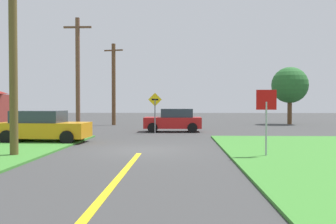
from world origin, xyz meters
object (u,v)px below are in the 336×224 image
(utility_pole_far, at_px, (114,84))
(direction_sign, at_px, (155,108))
(utility_pole_mid, at_px, (78,74))
(stop_sign, at_px, (266,110))
(utility_pole_near, at_px, (13,28))
(oak_tree_left, at_px, (290,85))
(parked_car_near_building, at_px, (43,127))
(car_approaching_junction, at_px, (174,120))

(utility_pole_far, distance_m, direction_sign, 10.13)
(utility_pole_mid, bearing_deg, stop_sign, -44.50)
(utility_pole_mid, distance_m, direction_sign, 5.48)
(utility_pole_near, relative_size, oak_tree_left, 1.70)
(direction_sign, height_order, oak_tree_left, oak_tree_left)
(utility_pole_near, bearing_deg, utility_pole_far, 89.80)
(direction_sign, bearing_deg, parked_car_near_building, -132.56)
(direction_sign, bearing_deg, utility_pole_mid, -169.65)
(utility_pole_near, bearing_deg, stop_sign, 0.78)
(parked_car_near_building, bearing_deg, car_approaching_junction, 49.90)
(parked_car_near_building, xyz_separation_m, utility_pole_far, (0.87, 14.64, 3.01))
(utility_pole_far, distance_m, oak_tree_left, 16.75)
(car_approaching_junction, relative_size, utility_pole_mid, 0.53)
(parked_car_near_building, relative_size, utility_pole_mid, 0.60)
(stop_sign, bearing_deg, oak_tree_left, -107.75)
(parked_car_near_building, bearing_deg, stop_sign, -22.18)
(utility_pole_mid, xyz_separation_m, utility_pole_far, (0.49, 9.75, -0.07))
(utility_pole_far, bearing_deg, car_approaching_junction, -53.15)
(oak_tree_left, bearing_deg, parked_car_near_building, -136.53)
(car_approaching_junction, bearing_deg, utility_pole_near, 64.04)
(car_approaching_junction, xyz_separation_m, oak_tree_left, (10.96, 9.53, 2.93))
(car_approaching_junction, distance_m, direction_sign, 1.98)
(utility_pole_near, relative_size, utility_pole_far, 1.25)
(utility_pole_far, bearing_deg, stop_sign, -64.35)
(utility_pole_far, bearing_deg, utility_pole_near, -90.20)
(parked_car_near_building, bearing_deg, utility_pole_mid, 88.28)
(stop_sign, height_order, utility_pole_far, utility_pole_far)
(parked_car_near_building, height_order, utility_pole_near, utility_pole_near)
(utility_pole_mid, height_order, oak_tree_left, utility_pole_mid)
(utility_pole_mid, bearing_deg, utility_pole_near, -87.53)
(car_approaching_junction, xyz_separation_m, utility_pole_near, (-5.75, -11.92, 3.98))
(car_approaching_junction, xyz_separation_m, utility_pole_far, (-5.68, 7.58, 3.01))
(utility_pole_mid, distance_m, oak_tree_left, 20.74)
(oak_tree_left, bearing_deg, utility_pole_far, -173.29)
(parked_car_near_building, relative_size, utility_pole_near, 0.49)
(utility_pole_mid, bearing_deg, oak_tree_left, 34.35)
(car_approaching_junction, height_order, direction_sign, direction_sign)
(utility_pole_near, height_order, direction_sign, utility_pole_near)
(parked_car_near_building, height_order, utility_pole_mid, utility_pole_mid)
(utility_pole_mid, height_order, utility_pole_far, utility_pole_mid)
(oak_tree_left, bearing_deg, stop_sign, -108.98)
(direction_sign, bearing_deg, stop_sign, -65.23)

